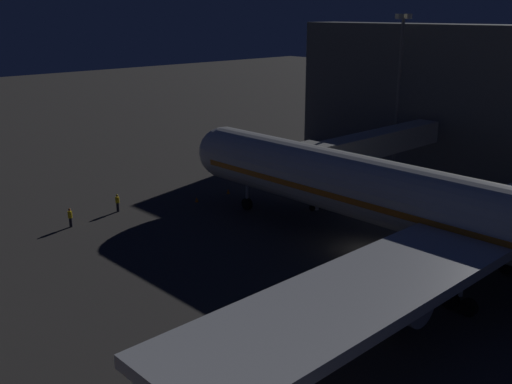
{
  "coord_description": "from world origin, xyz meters",
  "views": [
    {
      "loc": [
        38.61,
        27.3,
        19.4
      ],
      "look_at": [
        3.0,
        -10.35,
        3.5
      ],
      "focal_mm": 41.47,
      "sensor_mm": 36.0,
      "label": 1
    }
  ],
  "objects": [
    {
      "name": "apron_floodlight_mast",
      "position": [
        -25.5,
        -14.49,
        11.0
      ],
      "size": [
        2.9,
        0.5,
        19.09
      ],
      "color": "#59595E",
      "rests_on": "ground_plane"
    },
    {
      "name": "jet_bridge",
      "position": [
        -12.44,
        -9.97,
        5.39
      ],
      "size": [
        23.31,
        3.4,
        6.91
      ],
      "color": "#9E9E99",
      "rests_on": "ground_plane"
    },
    {
      "name": "ground_crew_marshaller_fwd",
      "position": [
        9.93,
        -23.34,
        1.01
      ],
      "size": [
        0.4,
        0.4,
        1.82
      ],
      "color": "black",
      "rests_on": "ground_plane"
    },
    {
      "name": "ground_crew_by_tug",
      "position": [
        15.46,
        -22.48,
        1.01
      ],
      "size": [
        0.4,
        0.4,
        1.82
      ],
      "color": "black",
      "rests_on": "ground_plane"
    },
    {
      "name": "traffic_cone_nose_port",
      "position": [
        -2.2,
        -20.35,
        0.28
      ],
      "size": [
        0.36,
        0.36,
        0.55
      ],
      "primitive_type": "cone",
      "color": "orange",
      "rests_on": "ground_plane"
    },
    {
      "name": "traffic_cone_nose_starboard",
      "position": [
        2.2,
        -20.35,
        0.28
      ],
      "size": [
        0.36,
        0.36,
        0.55
      ],
      "primitive_type": "cone",
      "color": "orange",
      "rests_on": "ground_plane"
    },
    {
      "name": "ground_plane",
      "position": [
        0.0,
        0.0,
        0.0
      ],
      "size": [
        320.0,
        320.0,
        0.0
      ],
      "primitive_type": "plane",
      "color": "#383533"
    },
    {
      "name": "airliner_at_gate",
      "position": [
        -0.0,
        9.28,
        5.28
      ],
      "size": [
        54.93,
        60.75,
        18.82
      ],
      "color": "silver",
      "rests_on": "ground_plane"
    }
  ]
}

